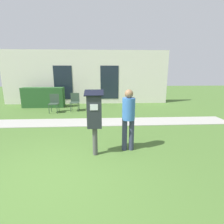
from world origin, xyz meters
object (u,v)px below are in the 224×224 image
(person_standing, at_px, (128,115))
(outdoor_chair_middle, at_px, (75,100))
(parking_meter, at_px, (94,115))
(outdoor_chair_left, at_px, (54,102))

(person_standing, xyz_separation_m, outdoor_chair_middle, (-2.06, 4.70, -0.40))
(parking_meter, bearing_deg, person_standing, 14.83)
(person_standing, relative_size, outdoor_chair_middle, 1.76)
(outdoor_chair_left, distance_m, outdoor_chair_middle, 1.02)
(parking_meter, relative_size, outdoor_chair_left, 1.77)
(outdoor_chair_left, bearing_deg, outdoor_chair_middle, 6.24)
(parking_meter, height_order, outdoor_chair_middle, parking_meter)
(parking_meter, distance_m, outdoor_chair_middle, 5.10)
(parking_meter, relative_size, person_standing, 1.01)
(parking_meter, bearing_deg, outdoor_chair_left, 115.35)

